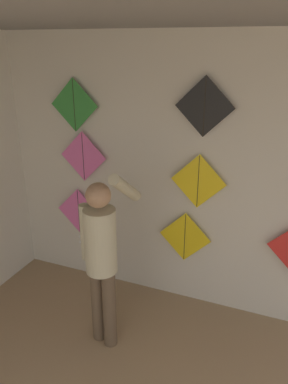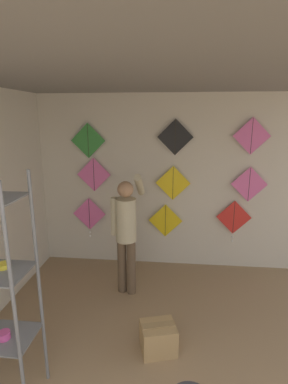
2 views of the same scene
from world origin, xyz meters
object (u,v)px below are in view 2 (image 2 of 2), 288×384
at_px(kite_0, 89,215).
at_px(kite_2, 234,219).
at_px(kite_1, 165,221).
at_px(kite_4, 173,183).
at_px(kite_6, 88,141).
at_px(kite_3, 94,175).
at_px(shopkeeper, 126,228).
at_px(cardboard_box, 158,338).
at_px(kite_8, 252,136).
at_px(kite_7, 175,137).
at_px(kite_5, 249,184).

bearing_deg(kite_0, kite_2, 0.00).
xyz_separation_m(kite_1, kite_4, (0.11, 0.00, 0.63)).
distance_m(kite_4, kite_6, 1.50).
bearing_deg(kite_1, kite_0, -179.97).
height_order(kite_3, kite_4, kite_3).
height_order(kite_2, kite_4, kite_4).
xyz_separation_m(shopkeeper, kite_1, (0.51, 0.87, -0.19)).
xyz_separation_m(kite_2, kite_6, (-2.33, 0.00, 1.22)).
relative_size(cardboard_box, kite_4, 0.78).
height_order(cardboard_box, kite_2, kite_2).
distance_m(kite_0, kite_1, 1.28).
bearing_deg(kite_2, kite_8, 0.23).
distance_m(cardboard_box, kite_1, 2.05).
relative_size(cardboard_box, kite_3, 0.78).
relative_size(kite_6, kite_8, 1.00).
xyz_separation_m(shopkeeper, kite_7, (0.64, 0.87, 1.17)).
relative_size(kite_2, kite_6, 1.25).
height_order(kite_5, kite_8, kite_8).
height_order(kite_1, kite_7, kite_7).
relative_size(kite_2, kite_5, 1.25).
height_order(kite_3, kite_6, kite_6).
height_order(kite_4, kite_8, kite_8).
xyz_separation_m(cardboard_box, kite_3, (-1.18, 1.95, 1.37)).
xyz_separation_m(kite_1, kite_6, (-1.24, 0.00, 1.29)).
bearing_deg(kite_5, kite_0, -179.98).
bearing_deg(kite_1, kite_2, -0.04).
relative_size(kite_3, kite_5, 1.00).
bearing_deg(kite_6, kite_2, -0.02).
xyz_separation_m(shopkeeper, kite_4, (0.62, 0.87, 0.45)).
bearing_deg(shopkeeper, kite_5, 38.90).
distance_m(kite_6, kite_7, 1.37).
height_order(kite_3, kite_5, kite_3).
bearing_deg(kite_8, kite_4, 180.00).
xyz_separation_m(kite_4, kite_6, (-1.35, 0.00, 0.66)).
height_order(kite_0, kite_5, kite_5).
relative_size(cardboard_box, kite_8, 0.78).
xyz_separation_m(kite_4, kite_7, (0.02, 0.00, 0.72)).
bearing_deg(shopkeeper, kite_8, 39.21).
bearing_deg(kite_8, kite_7, 180.00).
distance_m(kite_0, kite_8, 2.87).
bearing_deg(kite_5, cardboard_box, -123.31).
height_order(kite_2, kite_8, kite_8).
relative_size(kite_5, kite_7, 1.00).
bearing_deg(kite_7, kite_4, 180.00).
xyz_separation_m(cardboard_box, kite_8, (1.26, 1.95, 2.01)).
xyz_separation_m(kite_0, kite_5, (2.56, 0.00, 0.59)).
distance_m(kite_6, kite_8, 2.50).
relative_size(kite_0, kite_1, 1.25).
relative_size(kite_2, kite_8, 1.25).
bearing_deg(kite_3, kite_6, 180.00).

